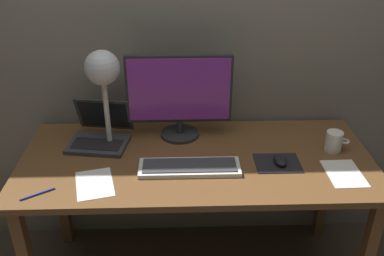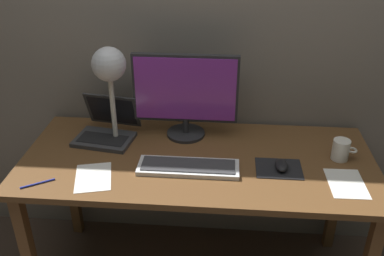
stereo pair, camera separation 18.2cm
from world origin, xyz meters
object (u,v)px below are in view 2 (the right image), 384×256
Objects in this scene: monitor at (185,93)px; laptop at (108,125)px; desk_lamp at (110,73)px; mouse at (281,165)px; pen at (38,184)px; coffee_mug at (341,150)px; keyboard_main at (188,167)px.

monitor reaches higher than laptop.
laptop is 0.66× the size of desk_lamp.
pen is (-1.01, -0.20, -0.02)m from mouse.
monitor is 0.77m from pen.
pen is (-0.19, -0.43, -0.05)m from laptop.
coffee_mug is (1.10, -0.13, -0.01)m from laptop.
laptop is at bearing 65.97° from pen.
laptop is 0.86m from mouse.
monitor is 0.76m from coffee_mug.
monitor is at bearing 5.68° from laptop.
laptop is at bearing 138.83° from desk_lamp.
mouse reaches higher than keyboard_main.
laptop is 2.20× the size of pen.
keyboard_main is 0.63m from pen.
laptop is (-0.42, 0.27, 0.04)m from keyboard_main.
mouse is 0.86× the size of coffee_mug.
monitor reaches higher than mouse.
pen is at bearing -114.03° from laptop.
laptop is 1.10m from coffee_mug.
monitor is at bearing 39.23° from pen.
desk_lamp is (0.04, -0.04, 0.29)m from laptop.
keyboard_main is 4.59× the size of mouse.
desk_lamp is 3.34× the size of pen.
desk_lamp is 0.57m from pen.
coffee_mug is at bearing 11.83° from keyboard_main.
mouse is 1.03m from pen.
desk_lamp is 1.10m from coffee_mug.
keyboard_main is 3.15× the size of pen.
monitor is 0.42m from laptop.
coffee_mug reaches higher than keyboard_main.
pen is (-0.61, -0.16, -0.01)m from keyboard_main.
mouse is 0.69× the size of pen.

